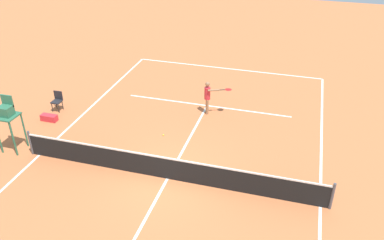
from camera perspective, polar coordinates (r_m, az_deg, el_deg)
ground_plane at (r=15.12m, az=-3.51°, el=-8.31°), size 60.00×60.00×0.00m
court_lines at (r=15.12m, az=-3.51°, el=-8.30°), size 11.10×22.00×0.01m
tennis_net at (r=14.82m, az=-3.57°, el=-6.81°), size 11.70×0.10×1.07m
player_serving at (r=18.84m, az=2.35°, el=3.58°), size 1.29×0.59×1.64m
tennis_ball at (r=17.56m, az=-4.10°, el=-2.13°), size 0.07×0.07×0.07m
umpire_chair at (r=17.44m, az=-24.80°, el=0.63°), size 0.80×0.80×2.41m
courtside_chair_mid at (r=20.39m, az=-18.62°, el=2.71°), size 0.44×0.46×0.95m
equipment_bag at (r=19.73m, az=-19.66°, el=0.30°), size 0.76×0.32×0.30m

